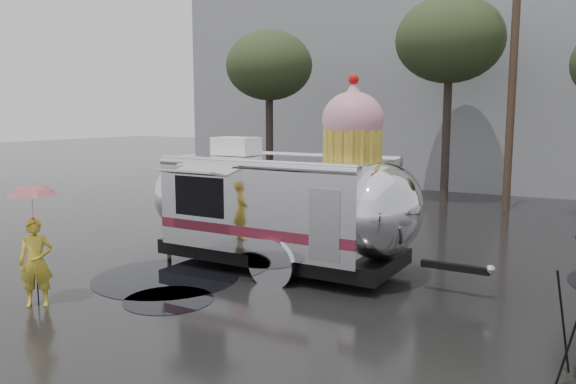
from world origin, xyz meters
The scene contains 10 objects.
ground centered at (0.00, 0.00, 0.00)m, with size 120.00×120.00×0.00m, color black.
puddles centered at (1.39, 2.29, 0.01)m, with size 14.25×12.55×0.01m.
grey_building centered at (-4.00, 24.00, 6.50)m, with size 22.00×12.00×13.00m, color slate.
utility_pole centered at (2.50, 14.00, 4.62)m, with size 1.60×0.28×9.00m.
tree_left centered at (-7.00, 13.00, 5.48)m, with size 3.64×3.64×6.95m.
tree_mid centered at (0.00, 15.00, 6.34)m, with size 4.20×4.20×8.03m.
barricade_row centered at (-5.55, 9.96, 0.52)m, with size 4.30×0.80×1.00m.
airstream_trailer centered at (-0.79, 3.28, 1.55)m, with size 8.19×3.15×4.41m.
person_left centered at (-3.50, -1.16, 0.82)m, with size 0.59×0.39×1.63m, color gold.
umbrella_pink centered at (-3.50, -1.16, 1.92)m, with size 1.08×1.08×2.29m.
Camera 1 is at (5.38, -7.63, 3.50)m, focal length 35.00 mm.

